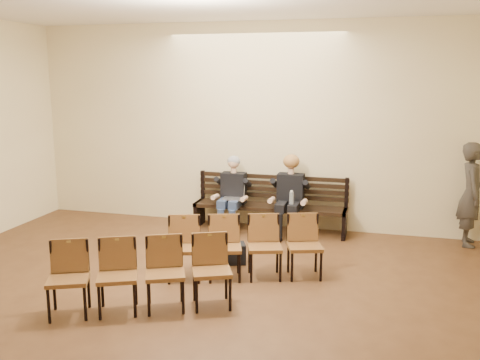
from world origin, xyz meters
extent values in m
cube|color=beige|center=(0.00, 5.00, 1.75)|extent=(8.00, 0.02, 3.50)
cube|color=black|center=(0.34, 4.65, 0.23)|extent=(2.60, 0.90, 0.45)
cube|color=silver|center=(-0.23, 4.40, 0.57)|extent=(0.34, 0.28, 0.24)
cylinder|color=silver|center=(0.77, 4.31, 0.56)|extent=(0.08, 0.08, 0.23)
cube|color=black|center=(0.16, 2.98, 0.14)|extent=(0.45, 0.39, 0.28)
imported|color=#332F2A|center=(3.50, 4.75, 0.93)|extent=(0.47, 0.70, 1.86)
cube|color=olive|center=(0.48, 2.48, 0.41)|extent=(2.05, 1.06, 0.83)
cube|color=olive|center=(-0.39, 1.23, 0.42)|extent=(2.03, 1.24, 0.83)
camera|label=1|loc=(2.17, -3.94, 2.64)|focal=40.00mm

